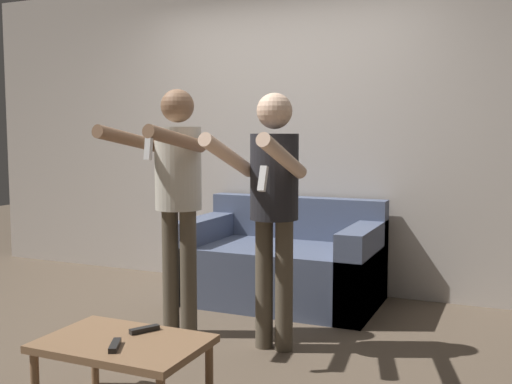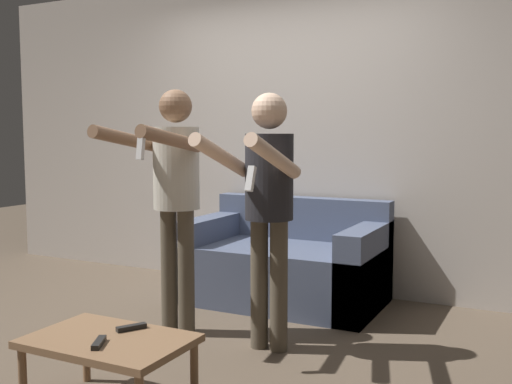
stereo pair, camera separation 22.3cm
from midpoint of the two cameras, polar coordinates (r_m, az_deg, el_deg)
name	(u,v)px [view 1 (the left image)]	position (r m, az deg, el deg)	size (l,w,h in m)	color
ground_plane	(201,341)	(4.00, -6.94, -13.92)	(14.00, 14.00, 0.00)	brown
wall_back	(288,132)	(5.19, 1.79, 5.75)	(6.40, 0.06, 2.70)	beige
couch	(282,265)	(4.79, 1.20, -7.01)	(1.51, 0.90, 0.81)	#4C5670
person_standing_left	(176,184)	(3.92, -9.23, 0.80)	(0.42, 0.77, 1.62)	brown
person_standing_right	(273,193)	(3.60, -0.18, -0.12)	(0.41, 0.75, 1.58)	brown
coffee_table	(123,348)	(3.01, -14.68, -14.24)	(0.77, 0.51, 0.36)	#846042
remote_near	(115,345)	(2.90, -15.51, -13.92)	(0.10, 0.15, 0.02)	black
remote_far	(144,329)	(3.08, -12.68, -12.67)	(0.11, 0.15, 0.02)	black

